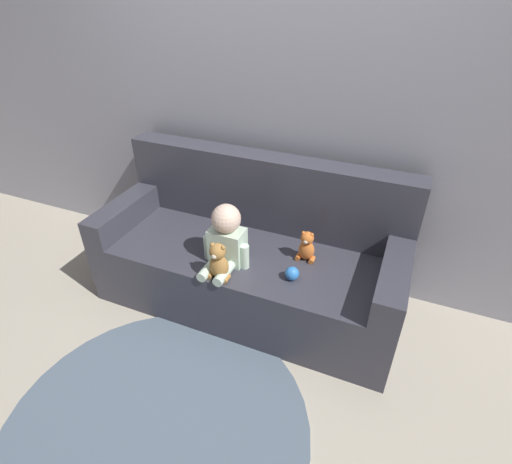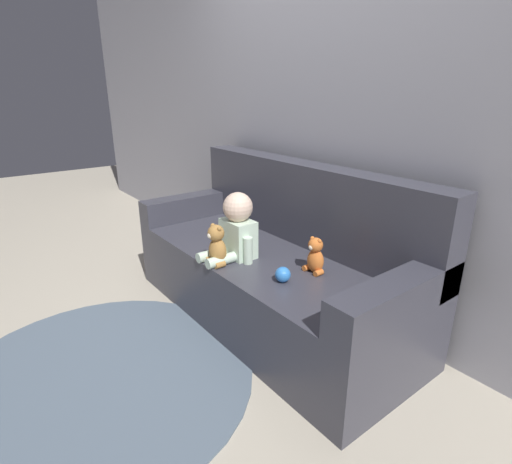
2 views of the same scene
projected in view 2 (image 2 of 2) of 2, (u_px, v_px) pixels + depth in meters
The scene contains 8 objects.
ground_plane at pixel (266, 316), 2.60m from camera, with size 12.00×12.00×0.00m, color #B7AD99.
wall_back at pixel (330, 106), 2.44m from camera, with size 8.00×0.05×2.60m.
couch at pixel (274, 267), 2.52m from camera, with size 1.98×0.81×0.97m.
person_baby at pixel (236, 229), 2.33m from camera, with size 0.30×0.33×0.39m.
teddy_bear_brown at pixel (217, 246), 2.25m from camera, with size 0.14×0.11×0.24m.
plush_toy_side at pixel (315, 256), 2.15m from camera, with size 0.12×0.09×0.20m.
toy_ball at pixel (283, 275), 2.06m from camera, with size 0.08×0.08×0.08m.
floor_rug at pixel (98, 379), 2.03m from camera, with size 1.57×1.57×0.01m.
Camera 2 is at (1.75, -1.43, 1.40)m, focal length 28.00 mm.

